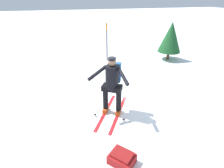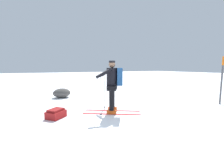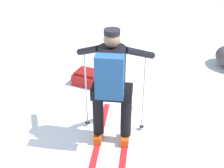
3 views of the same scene
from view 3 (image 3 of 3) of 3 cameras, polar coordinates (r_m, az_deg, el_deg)
The scene contains 3 objects.
ground_plane at distance 4.33m, azimuth -3.75°, elevation -13.11°, with size 80.00×80.00×0.00m, color white.
skier at distance 3.99m, azimuth -0.05°, elevation 0.19°, with size 1.82×1.36×1.68m.
dropped_backpack at distance 5.89m, azimuth -4.48°, elevation 1.16°, with size 0.63×0.62×0.27m.
Camera 3 is at (2.99, -1.07, 2.94)m, focal length 50.00 mm.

